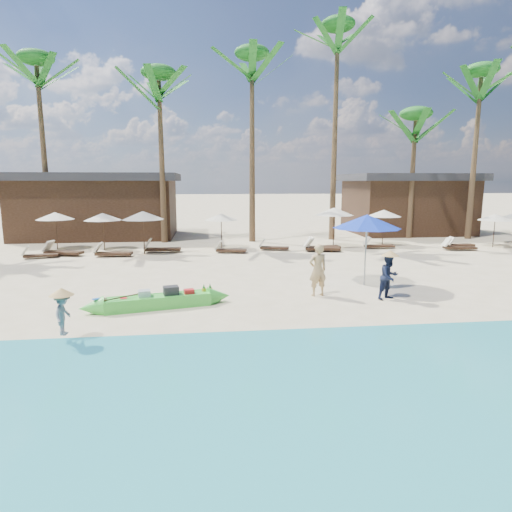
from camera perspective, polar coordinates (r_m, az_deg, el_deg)
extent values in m
plane|color=beige|center=(13.34, -3.31, -6.41)|extent=(240.00, 240.00, 0.00)
cube|color=tan|center=(8.67, -1.33, -15.65)|extent=(240.00, 4.50, 0.01)
cube|color=#42D03F|center=(13.22, -12.91, -5.97)|extent=(3.17, 1.32, 0.37)
cube|color=white|center=(13.22, -12.91, -5.89)|extent=(2.71, 1.05, 0.17)
cube|color=#262628|center=(13.20, -11.26, -4.70)|extent=(0.51, 0.43, 0.34)
cube|color=silver|center=(13.17, -14.67, -5.02)|extent=(0.40, 0.36, 0.27)
cube|color=red|center=(13.25, -8.91, -4.86)|extent=(0.34, 0.30, 0.22)
cylinder|color=red|center=(13.16, -17.21, -5.57)|extent=(0.22, 0.22, 0.09)
cylinder|color=#262628|center=(13.07, -18.27, -5.77)|extent=(0.20, 0.20, 0.08)
sphere|color=tan|center=(13.10, -19.57, -5.58)|extent=(0.18, 0.18, 0.18)
cylinder|color=gold|center=(13.47, -6.96, -4.66)|extent=(0.14, 0.14, 0.18)
cylinder|color=gold|center=(13.51, -6.14, -4.59)|extent=(0.14, 0.14, 0.18)
imported|color=tan|center=(14.22, 8.23, -1.86)|extent=(0.71, 0.54, 1.74)
imported|color=#131A34|center=(14.34, 17.32, -2.65)|extent=(0.88, 0.80, 1.48)
imported|color=gray|center=(11.07, -24.33, -7.03)|extent=(0.41, 0.67, 1.01)
cylinder|color=#99999E|center=(15.94, 14.40, 0.60)|extent=(0.05, 0.05, 2.51)
cone|color=#1333BB|center=(15.81, 14.57, 4.49)|extent=(2.40, 2.40, 0.49)
cylinder|color=#3B2518|center=(26.27, -25.08, 2.98)|extent=(0.05, 0.05, 2.02)
cone|color=beige|center=(26.19, -25.22, 4.86)|extent=(2.02, 2.02, 0.40)
cube|color=#3B2518|center=(23.71, -26.73, 0.07)|extent=(1.63, 0.83, 0.11)
cube|color=beige|center=(23.77, -28.41, 0.63)|extent=(0.45, 0.57, 0.45)
cylinder|color=#3B2518|center=(25.00, -19.66, 3.00)|extent=(0.05, 0.05, 1.99)
cone|color=beige|center=(24.92, -19.77, 4.96)|extent=(1.99, 1.99, 0.40)
cube|color=#3B2518|center=(23.95, -24.24, 0.42)|extent=(1.98, 1.07, 0.13)
cube|color=beige|center=(24.36, -25.96, 1.23)|extent=(0.56, 0.70, 0.55)
cube|color=#3B2518|center=(22.76, -18.41, 0.31)|extent=(1.82, 0.70, 0.13)
cube|color=beige|center=(22.94, -20.34, 1.07)|extent=(0.44, 0.60, 0.52)
cylinder|color=#3B2518|center=(23.09, -14.75, 2.95)|extent=(0.05, 0.05, 2.17)
cone|color=beige|center=(23.00, -14.85, 5.26)|extent=(2.17, 2.17, 0.43)
cube|color=#3B2518|center=(23.47, -12.26, 0.88)|extent=(1.85, 0.65, 0.13)
cube|color=beige|center=(23.54, -14.24, 1.63)|extent=(0.43, 0.61, 0.54)
cylinder|color=#3B2518|center=(24.39, -4.63, 3.30)|extent=(0.05, 0.05, 1.92)
cone|color=beige|center=(24.31, -4.66, 5.23)|extent=(1.92, 1.92, 0.38)
cube|color=#3B2518|center=(22.75, -3.31, 0.75)|extent=(1.65, 0.88, 0.11)
cube|color=beige|center=(22.85, -5.03, 1.48)|extent=(0.47, 0.58, 0.46)
cube|color=#3B2518|center=(23.64, 2.49, 1.10)|extent=(1.64, 0.88, 0.11)
cube|color=beige|center=(23.68, 0.83, 1.80)|extent=(0.46, 0.58, 0.46)
cylinder|color=#3B2518|center=(25.13, 10.32, 3.70)|extent=(0.06, 0.06, 2.22)
cone|color=beige|center=(25.04, 10.39, 5.87)|extent=(2.22, 2.22, 0.44)
cube|color=#3B2518|center=(23.90, 8.93, 1.16)|extent=(1.94, 0.83, 0.13)
cube|color=beige|center=(23.55, 7.08, 1.89)|extent=(0.49, 0.65, 0.55)
cube|color=#3B2518|center=(23.45, 8.88, 0.99)|extent=(1.94, 0.94, 0.13)
cube|color=beige|center=(23.35, 6.90, 1.81)|extent=(0.52, 0.67, 0.54)
cylinder|color=#3B2518|center=(26.67, 16.58, 3.61)|extent=(0.05, 0.05, 2.04)
cone|color=beige|center=(26.60, 16.67, 5.49)|extent=(2.04, 2.04, 0.41)
cube|color=#3B2518|center=(25.23, 16.12, 1.29)|extent=(1.69, 0.67, 0.12)
cube|color=beige|center=(24.97, 14.56, 1.96)|extent=(0.41, 0.56, 0.48)
cylinder|color=#3B2518|center=(28.14, 29.16, 2.91)|extent=(0.05, 0.05, 1.88)
cone|color=beige|center=(28.08, 29.30, 4.54)|extent=(1.88, 1.88, 0.38)
cube|color=#3B2518|center=(26.19, 25.54, 1.03)|extent=(1.77, 0.81, 0.12)
cube|color=beige|center=(25.86, 24.06, 1.71)|extent=(0.46, 0.60, 0.50)
cube|color=#3B2518|center=(27.34, 25.61, 1.32)|extent=(1.55, 0.53, 0.11)
cube|color=beige|center=(26.94, 24.45, 1.88)|extent=(0.36, 0.50, 0.45)
cone|color=brown|center=(29.57, -26.44, 12.18)|extent=(0.40, 0.40, 10.89)
ellipsoid|color=#18621A|center=(30.37, -27.29, 22.45)|extent=(2.08, 2.08, 0.88)
cone|color=brown|center=(27.22, -12.46, 12.38)|extent=(0.40, 0.40, 10.08)
ellipsoid|color=#18621A|center=(27.92, -12.88, 22.76)|extent=(2.08, 2.08, 0.88)
cone|color=brown|center=(27.02, -0.52, 13.88)|extent=(0.40, 0.40, 11.26)
ellipsoid|color=#18621A|center=(27.98, -0.54, 25.46)|extent=(2.08, 2.08, 0.88)
cone|color=brown|center=(28.51, 10.45, 15.43)|extent=(0.40, 0.40, 13.16)
ellipsoid|color=#18621A|center=(29.89, 10.89, 28.08)|extent=(2.08, 2.08, 0.88)
cone|color=brown|center=(30.48, 20.10, 9.84)|extent=(0.40, 0.40, 8.07)
ellipsoid|color=#18621A|center=(30.79, 20.56, 17.36)|extent=(2.08, 2.08, 0.88)
cone|color=brown|center=(31.64, 27.11, 11.67)|extent=(0.40, 0.40, 10.64)
ellipsoid|color=#18621A|center=(32.35, 27.90, 21.09)|extent=(2.08, 2.08, 0.88)
cube|color=#3B2518|center=(31.21, -20.20, 5.89)|extent=(10.00, 6.00, 3.80)
cube|color=#2D2D33|center=(31.16, -20.44, 9.83)|extent=(10.80, 6.60, 0.50)
cube|color=#3B2518|center=(33.72, 19.40, 6.19)|extent=(8.00, 6.00, 3.80)
cube|color=#2D2D33|center=(33.67, 19.61, 9.84)|extent=(8.80, 6.60, 0.50)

